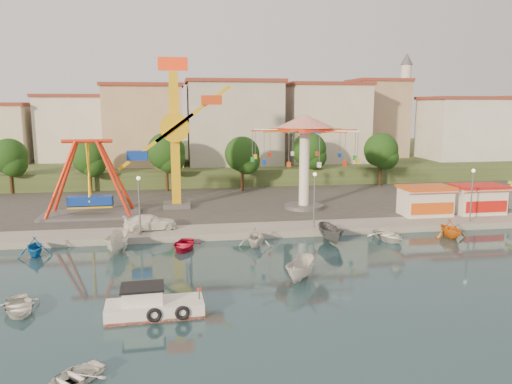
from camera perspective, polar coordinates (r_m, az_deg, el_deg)
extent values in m
plane|color=#15333A|center=(33.92, -0.67, -10.89)|extent=(200.00, 200.00, 0.00)
cube|color=#9E998E|center=(94.21, -6.19, 2.74)|extent=(200.00, 100.00, 0.60)
cube|color=#4C4944|center=(62.59, -4.68, -0.62)|extent=(90.00, 28.00, 0.01)
cube|color=#384C26|center=(99.03, -6.35, 3.78)|extent=(200.00, 60.00, 3.00)
cube|color=#59595E|center=(54.87, -18.31, -2.45)|extent=(10.00, 5.00, 0.30)
cube|color=#12349F|center=(54.59, -18.39, -0.97)|extent=(4.50, 1.40, 1.00)
cylinder|color=red|center=(53.81, -18.75, 5.53)|extent=(5.00, 0.40, 0.40)
cube|color=#59595E|center=(57.15, -9.05, -1.48)|extent=(3.00, 3.00, 0.50)
cube|color=yellow|center=(56.18, -9.25, 5.79)|extent=(1.00, 1.00, 15.00)
cube|color=red|center=(56.21, -9.49, 14.25)|extent=(3.20, 0.50, 1.40)
cylinder|color=yellow|center=(55.30, -9.29, 7.28)|extent=(3.20, 0.50, 3.20)
cube|color=yellow|center=(55.08, -7.21, 8.85)|extent=(8.28, 0.35, 6.18)
cube|color=red|center=(55.18, -5.12, 10.43)|extent=(2.20, 1.20, 1.00)
cylinder|color=#59595E|center=(56.11, 5.46, -1.67)|extent=(4.40, 4.40, 0.40)
cylinder|color=white|center=(55.41, 5.53, 2.69)|extent=(1.10, 1.10, 9.00)
cylinder|color=red|center=(55.03, 5.61, 7.14)|extent=(6.00, 6.00, 0.50)
cone|color=red|center=(54.99, 5.62, 8.08)|extent=(6.40, 6.40, 1.40)
cube|color=white|center=(55.20, 18.76, -1.08)|extent=(5.00, 3.00, 2.80)
cube|color=#D95013|center=(54.94, 18.85, 0.51)|extent=(5.40, 3.40, 0.25)
cube|color=red|center=(53.52, 19.68, -0.16)|extent=(5.00, 0.77, 0.43)
cube|color=white|center=(58.25, 24.03, -0.86)|extent=(5.00, 3.00, 2.80)
cube|color=red|center=(58.00, 24.14, 0.64)|extent=(5.40, 3.40, 0.25)
cube|color=red|center=(56.66, 25.04, 0.01)|extent=(5.00, 0.77, 0.43)
cylinder|color=#59595E|center=(45.38, -13.17, -1.70)|extent=(0.14, 0.14, 5.00)
cylinder|color=#59595E|center=(46.98, 6.68, -1.11)|extent=(0.14, 0.14, 5.00)
cylinder|color=#59595E|center=(53.54, 23.41, -0.51)|extent=(0.14, 0.14, 5.00)
cylinder|color=#382314|center=(72.25, -26.19, 1.25)|extent=(0.44, 0.44, 3.60)
sphere|color=black|center=(71.91, -26.38, 3.68)|extent=(4.60, 4.60, 4.60)
cylinder|color=#382314|center=(69.24, -18.44, 1.34)|extent=(0.44, 0.44, 3.40)
sphere|color=black|center=(68.89, -18.57, 3.75)|extent=(4.35, 4.35, 4.35)
cylinder|color=#382314|center=(67.85, -10.15, 1.76)|extent=(0.44, 0.44, 3.92)
sphere|color=black|center=(67.46, -10.24, 4.60)|extent=(5.02, 5.02, 5.02)
cylinder|color=#382314|center=(66.98, -1.58, 1.69)|extent=(0.44, 0.44, 3.66)
sphere|color=black|center=(66.60, -1.59, 4.37)|extent=(4.68, 4.68, 4.68)
cylinder|color=#382314|center=(71.83, 6.05, 2.26)|extent=(0.44, 0.44, 3.80)
sphere|color=black|center=(71.46, 6.09, 4.85)|extent=(4.86, 4.86, 4.86)
cylinder|color=#382314|center=(73.38, 13.98, 2.17)|extent=(0.44, 0.44, 3.77)
sphere|color=black|center=(73.03, 14.09, 4.69)|extent=(4.83, 4.83, 4.83)
cube|color=silver|center=(84.55, -20.57, 6.12)|extent=(12.33, 9.01, 8.63)
cube|color=tan|center=(83.47, -11.60, 7.40)|extent=(11.95, 9.28, 11.23)
cube|color=beige|center=(80.93, -1.81, 6.80)|extent=(12.59, 10.50, 9.20)
cube|color=beige|center=(86.96, 6.81, 6.97)|extent=(10.75, 9.23, 9.24)
cube|color=tan|center=(89.73, 15.42, 7.40)|extent=(12.77, 10.96, 11.21)
cube|color=silver|center=(93.84, 22.45, 7.46)|extent=(8.23, 8.98, 12.36)
cube|color=beige|center=(104.56, 26.58, 6.36)|extent=(11.59, 10.93, 8.76)
cylinder|color=silver|center=(94.53, 16.59, 8.91)|extent=(1.80, 1.80, 16.00)
cylinder|color=#59595E|center=(94.60, 16.74, 11.94)|extent=(2.80, 2.80, 0.30)
cone|color=#59595E|center=(94.85, 16.87, 14.35)|extent=(2.20, 2.20, 2.00)
cube|color=white|center=(30.26, -11.48, -13.07)|extent=(5.68, 2.40, 1.01)
cube|color=red|center=(30.35, -11.46, -13.50)|extent=(5.68, 2.40, 0.18)
cube|color=white|center=(30.09, -12.82, -11.54)|extent=(2.31, 1.78, 1.01)
cube|color=black|center=(29.89, -12.87, -10.54)|extent=(2.55, 2.02, 0.13)
torus|color=black|center=(29.16, -11.58, -13.63)|extent=(0.86, 0.27, 0.85)
torus|color=black|center=(29.18, -8.42, -13.51)|extent=(0.86, 0.27, 0.85)
imported|color=white|center=(33.16, -25.51, -11.72)|extent=(3.59, 4.20, 0.73)
imported|color=white|center=(24.63, -20.20, -19.24)|extent=(3.54, 3.55, 0.61)
imported|color=silver|center=(35.12, 5.14, -8.83)|extent=(3.43, 4.25, 1.56)
imported|color=white|center=(47.36, -11.99, -3.40)|extent=(5.14, 2.94, 1.40)
imported|color=#1466B7|center=(44.21, -23.97, -5.70)|extent=(3.25, 3.55, 1.58)
imported|color=silver|center=(42.97, -15.60, -5.59)|extent=(2.10, 4.42, 1.64)
imported|color=red|center=(42.79, -8.27, -6.01)|extent=(3.23, 4.03, 0.74)
imported|color=silver|center=(43.15, -0.12, -5.13)|extent=(3.31, 3.65, 1.67)
imported|color=#525256|center=(44.69, 8.58, -4.73)|extent=(1.84, 4.33, 1.64)
imported|color=white|center=(46.69, 14.94, -4.83)|extent=(3.40, 4.38, 0.83)
imported|color=orange|center=(49.27, 21.32, -3.89)|extent=(2.93, 3.36, 1.71)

